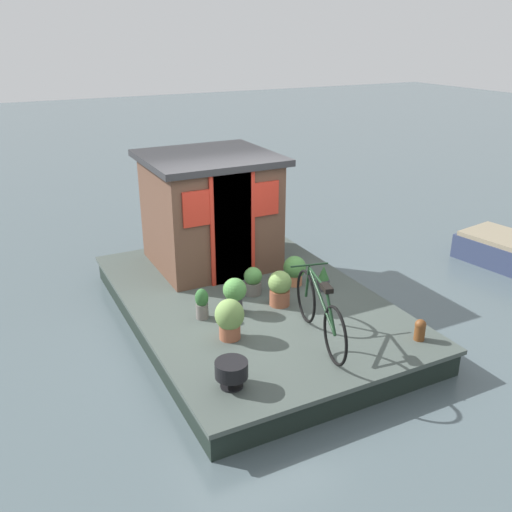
{
  "coord_description": "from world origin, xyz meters",
  "views": [
    {
      "loc": [
        -6.55,
        3.22,
        3.99
      ],
      "look_at": [
        -0.2,
        0.0,
        1.08
      ],
      "focal_mm": 39.05,
      "sensor_mm": 36.0,
      "label": 1
    }
  ],
  "objects": [
    {
      "name": "potted_plant_rosemary",
      "position": [
        -0.36,
        0.4,
        0.67
      ],
      "size": [
        0.32,
        0.32,
        0.5
      ],
      "color": "#38383D",
      "rests_on": "houseboat_deck"
    },
    {
      "name": "bicycle",
      "position": [
        -1.5,
        -0.22,
        0.77
      ],
      "size": [
        1.71,
        0.56,
        0.85
      ],
      "color": "black",
      "rests_on": "houseboat_deck"
    },
    {
      "name": "mooring_bollard",
      "position": [
        -2.07,
        -1.34,
        0.53
      ],
      "size": [
        0.14,
        0.14,
        0.28
      ],
      "color": "brown",
      "rests_on": "houseboat_deck"
    },
    {
      "name": "houseboat_deck",
      "position": [
        0.0,
        0.0,
        0.19
      ],
      "size": [
        5.07,
        3.39,
        0.38
      ],
      "color": "#424C47",
      "rests_on": "ground_plane"
    },
    {
      "name": "houseboat_cabin",
      "position": [
        1.42,
        0.0,
        1.3
      ],
      "size": [
        1.9,
        2.02,
        1.81
      ],
      "color": "brown",
      "rests_on": "houseboat_deck"
    },
    {
      "name": "potted_plant_succulent",
      "position": [
        -0.96,
        0.75,
        0.66
      ],
      "size": [
        0.37,
        0.37,
        0.53
      ],
      "color": "#935138",
      "rests_on": "houseboat_deck"
    },
    {
      "name": "potted_plant_geranium",
      "position": [
        -0.31,
        0.87,
        0.6
      ],
      "size": [
        0.18,
        0.18,
        0.43
      ],
      "color": "slate",
      "rests_on": "houseboat_deck"
    },
    {
      "name": "ground_plane",
      "position": [
        0.0,
        0.0,
        0.0
      ],
      "size": [
        60.0,
        60.0,
        0.0
      ],
      "primitive_type": "plane",
      "color": "#4C5B60"
    },
    {
      "name": "potted_plant_sage",
      "position": [
        -0.31,
        -1.07,
        0.56
      ],
      "size": [
        0.19,
        0.19,
        0.39
      ],
      "color": "#38383D",
      "rests_on": "houseboat_deck"
    },
    {
      "name": "potted_plant_mint",
      "position": [
        -0.44,
        -0.25,
        0.65
      ],
      "size": [
        0.33,
        0.33,
        0.51
      ],
      "color": "#935138",
      "rests_on": "houseboat_deck"
    },
    {
      "name": "charcoal_grill",
      "position": [
        -1.91,
        1.16,
        0.59
      ],
      "size": [
        0.36,
        0.36,
        0.31
      ],
      "color": "black",
      "rests_on": "houseboat_deck"
    },
    {
      "name": "potted_plant_basil",
      "position": [
        0.04,
        -0.07,
        0.59
      ],
      "size": [
        0.27,
        0.27,
        0.42
      ],
      "color": "slate",
      "rests_on": "houseboat_deck"
    },
    {
      "name": "potted_plant_thyme",
      "position": [
        0.04,
        -0.78,
        0.63
      ],
      "size": [
        0.34,
        0.34,
        0.46
      ],
      "color": "#C6754C",
      "rests_on": "houseboat_deck"
    }
  ]
}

